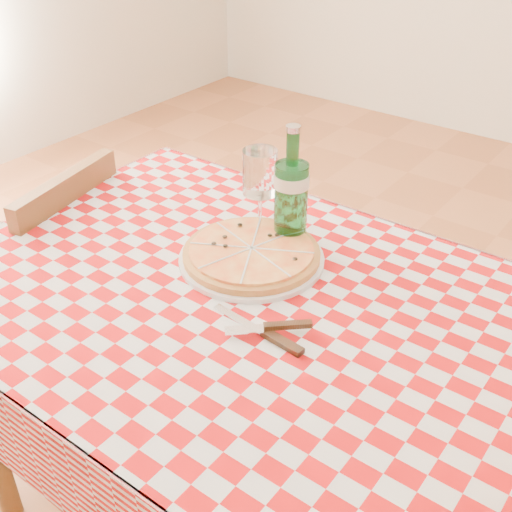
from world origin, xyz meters
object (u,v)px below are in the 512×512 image
at_px(dining_table, 246,336).
at_px(chair_far, 57,284).
at_px(pizza_plate, 251,253).
at_px(wine_glass, 260,192).
at_px(water_bottle, 291,186).

height_order(dining_table, chair_far, chair_far).
relative_size(chair_far, pizza_plate, 2.63).
bearing_deg(pizza_plate, wine_glass, 118.94).
bearing_deg(chair_far, wine_glass, -172.94).
relative_size(chair_far, water_bottle, 3.00).
relative_size(dining_table, chair_far, 1.45).
distance_m(dining_table, pizza_plate, 0.18).
distance_m(dining_table, water_bottle, 0.33).
bearing_deg(dining_table, water_bottle, 102.96).
bearing_deg(chair_far, pizza_plate, 175.15).
bearing_deg(dining_table, pizza_plate, 122.51).
xyz_separation_m(pizza_plate, water_bottle, (0.02, 0.12, 0.12)).
xyz_separation_m(dining_table, water_bottle, (-0.05, 0.23, 0.24)).
bearing_deg(chair_far, water_bottle, -175.14).
bearing_deg(pizza_plate, chair_far, -172.88).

